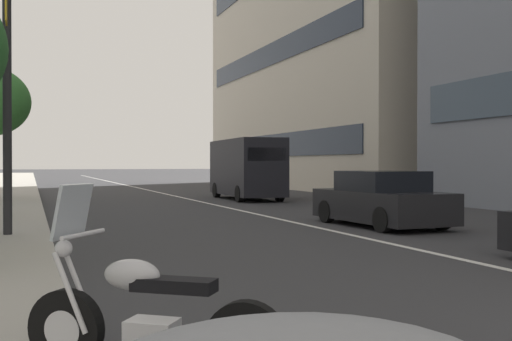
# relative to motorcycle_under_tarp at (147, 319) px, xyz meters

# --- Properties ---
(lane_centre_stripe) EXTENTS (110.00, 0.16, 0.01)m
(lane_centre_stripe) POSITION_rel_motorcycle_under_tarp_xyz_m (32.67, -6.07, -0.43)
(lane_centre_stripe) COLOR silver
(lane_centre_stripe) RESTS_ON ground
(motorcycle_under_tarp) EXTENTS (1.35, 1.80, 1.47)m
(motorcycle_under_tarp) POSITION_rel_motorcycle_under_tarp_xyz_m (0.00, 0.00, 0.00)
(motorcycle_under_tarp) COLOR black
(motorcycle_under_tarp) RESTS_ON ground
(car_approaching_light) EXTENTS (4.23, 2.04, 1.45)m
(car_approaching_light) POSITION_rel_motorcycle_under_tarp_xyz_m (9.23, -7.81, 0.24)
(car_approaching_light) COLOR black
(car_approaching_light) RESTS_ON ground
(delivery_van_ahead) EXTENTS (5.92, 2.25, 2.75)m
(delivery_van_ahead) POSITION_rel_motorcycle_under_tarp_xyz_m (21.94, -8.51, 1.03)
(delivery_van_ahead) COLOR black
(delivery_van_ahead) RESTS_ON ground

